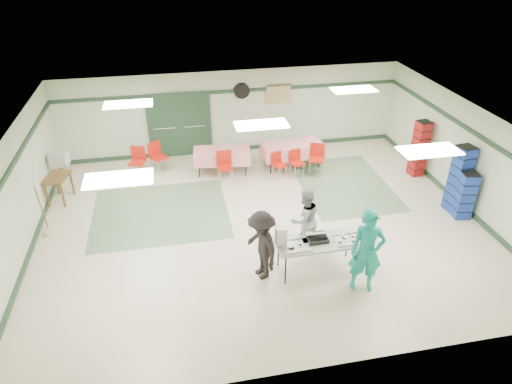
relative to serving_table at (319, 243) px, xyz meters
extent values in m
plane|color=beige|center=(-0.84, 2.00, -0.72)|extent=(11.00, 11.00, 0.00)
plane|color=white|center=(-0.84, 2.00, 1.98)|extent=(11.00, 11.00, 0.00)
plane|color=beige|center=(-0.84, 6.50, 0.63)|extent=(11.00, 0.00, 11.00)
plane|color=beige|center=(-0.84, -2.50, 0.63)|extent=(11.00, 0.00, 11.00)
plane|color=beige|center=(-6.34, 2.00, 0.63)|extent=(0.00, 9.00, 9.00)
plane|color=beige|center=(4.66, 2.00, 0.63)|extent=(0.00, 9.00, 9.00)
cube|color=#203C27|center=(-0.84, 6.47, 1.33)|extent=(11.00, 0.06, 0.10)
cube|color=#203C27|center=(-0.84, 6.47, -0.66)|extent=(11.00, 0.06, 0.12)
cube|color=#203C27|center=(-6.31, 2.00, 1.33)|extent=(0.06, 9.00, 0.10)
cube|color=#203C27|center=(-6.31, 2.00, -0.66)|extent=(0.06, 9.00, 0.12)
cube|color=#203C27|center=(4.63, 2.00, 1.33)|extent=(0.06, 9.00, 0.10)
cube|color=#203C27|center=(4.63, 2.00, -0.66)|extent=(0.06, 9.00, 0.12)
cube|color=slate|center=(-3.34, 3.00, -0.71)|extent=(3.50, 3.00, 0.01)
cube|color=slate|center=(1.96, 3.50, -0.71)|extent=(2.50, 3.50, 0.01)
cube|color=#939693|center=(-3.04, 6.44, 0.33)|extent=(0.90, 0.06, 2.10)
cube|color=#939693|center=(-2.09, 6.44, 0.33)|extent=(0.90, 0.06, 2.10)
cube|color=#203C27|center=(-2.57, 6.42, 0.33)|extent=(2.00, 0.03, 2.15)
cylinder|color=black|center=(-0.54, 6.44, 1.33)|extent=(0.50, 0.10, 0.50)
cube|color=tan|center=(0.66, 6.44, 1.13)|extent=(0.80, 0.02, 0.60)
cube|color=#B3B3AE|center=(0.00, 0.00, 0.02)|extent=(1.86, 0.77, 0.04)
cylinder|color=black|center=(-0.80, -0.31, -0.36)|extent=(0.04, 0.04, 0.72)
cylinder|color=black|center=(0.80, -0.29, -0.36)|extent=(0.04, 0.04, 0.72)
cylinder|color=black|center=(-0.80, 0.29, -0.36)|extent=(0.04, 0.04, 0.72)
cylinder|color=black|center=(0.80, 0.31, -0.36)|extent=(0.04, 0.04, 0.72)
cube|color=silver|center=(0.61, -0.09, 0.06)|extent=(0.57, 0.43, 0.02)
cube|color=silver|center=(-0.07, 0.12, 0.06)|extent=(0.56, 0.43, 0.02)
cube|color=silver|center=(-0.54, -0.09, 0.06)|extent=(0.62, 0.47, 0.02)
cube|color=black|center=(-0.03, 0.01, 0.08)|extent=(0.44, 0.28, 0.08)
cube|color=white|center=(-0.81, 0.07, 0.25)|extent=(0.22, 0.21, 0.41)
imported|color=teal|center=(0.74, -0.74, 0.22)|extent=(0.77, 0.60, 1.87)
imported|color=gray|center=(-0.07, 0.85, 0.06)|extent=(0.91, 0.81, 1.56)
imported|color=black|center=(-1.24, 0.04, 0.08)|extent=(0.86, 1.16, 1.60)
cube|color=red|center=(0.78, 4.97, 0.02)|extent=(1.92, 0.92, 0.05)
cube|color=red|center=(0.78, 4.97, -0.17)|extent=(1.93, 0.94, 0.40)
cylinder|color=black|center=(0.01, 4.61, -0.36)|extent=(0.04, 0.04, 0.72)
cylinder|color=black|center=(1.58, 4.70, -0.36)|extent=(0.04, 0.04, 0.72)
cylinder|color=black|center=(-0.02, 5.24, -0.36)|extent=(0.04, 0.04, 0.72)
cylinder|color=black|center=(1.54, 5.33, -0.36)|extent=(0.04, 0.04, 0.72)
cube|color=red|center=(-1.42, 4.97, 0.02)|extent=(1.75, 0.91, 0.05)
cube|color=red|center=(-1.42, 4.97, -0.17)|extent=(1.75, 0.93, 0.40)
cylinder|color=black|center=(-2.15, 4.77, -0.36)|extent=(0.04, 0.04, 0.72)
cylinder|color=black|center=(-0.76, 4.61, -0.36)|extent=(0.04, 0.04, 0.72)
cylinder|color=black|center=(-2.08, 5.33, -0.36)|extent=(0.04, 0.04, 0.72)
cylinder|color=black|center=(-0.70, 5.17, -0.36)|extent=(0.04, 0.04, 0.72)
cube|color=red|center=(0.75, 4.32, -0.30)|extent=(0.46, 0.46, 0.04)
cube|color=red|center=(0.71, 4.48, -0.10)|extent=(0.37, 0.13, 0.38)
cylinder|color=silver|center=(0.64, 4.14, -0.52)|extent=(0.02, 0.02, 0.40)
cylinder|color=silver|center=(0.94, 4.21, -0.52)|extent=(0.02, 0.02, 0.40)
cylinder|color=silver|center=(0.57, 4.43, -0.52)|extent=(0.02, 0.02, 0.40)
cylinder|color=silver|center=(0.86, 4.50, -0.52)|extent=(0.02, 0.02, 0.40)
cube|color=red|center=(0.20, 4.32, -0.32)|extent=(0.48, 0.48, 0.04)
cube|color=red|center=(0.14, 4.47, -0.12)|extent=(0.35, 0.18, 0.36)
cylinder|color=silver|center=(0.13, 4.13, -0.53)|extent=(0.02, 0.02, 0.38)
cylinder|color=silver|center=(0.40, 4.24, -0.53)|extent=(0.02, 0.02, 0.38)
cylinder|color=silver|center=(0.01, 4.39, -0.53)|extent=(0.02, 0.02, 0.38)
cylinder|color=silver|center=(0.28, 4.51, -0.53)|extent=(0.02, 0.02, 0.38)
cube|color=red|center=(1.35, 4.32, -0.24)|extent=(0.55, 0.55, 0.04)
cube|color=red|center=(1.41, 4.50, 0.00)|extent=(0.42, 0.18, 0.44)
cylinder|color=silver|center=(1.13, 4.21, -0.49)|extent=(0.02, 0.02, 0.46)
cylinder|color=silver|center=(1.46, 4.10, -0.49)|extent=(0.02, 0.02, 0.46)
cylinder|color=silver|center=(1.24, 4.54, -0.49)|extent=(0.02, 0.02, 0.46)
cylinder|color=silver|center=(1.57, 4.43, -0.49)|extent=(0.02, 0.02, 0.46)
cube|color=red|center=(-1.42, 4.32, -0.24)|extent=(0.44, 0.44, 0.04)
cube|color=red|center=(-1.42, 4.52, 0.01)|extent=(0.44, 0.05, 0.44)
cylinder|color=silver|center=(-1.59, 4.14, -0.49)|extent=(0.02, 0.02, 0.46)
cylinder|color=silver|center=(-1.24, 4.15, -0.49)|extent=(0.02, 0.02, 0.46)
cylinder|color=silver|center=(-1.60, 4.49, -0.49)|extent=(0.02, 0.02, 0.46)
cylinder|color=silver|center=(-1.25, 4.50, -0.49)|extent=(0.02, 0.02, 0.46)
cube|color=red|center=(-3.30, 5.37, -0.23)|extent=(0.61, 0.61, 0.04)
cube|color=red|center=(-3.41, 5.53, 0.01)|extent=(0.39, 0.28, 0.44)
cylinder|color=silver|center=(-3.35, 5.12, -0.49)|extent=(0.02, 0.02, 0.46)
cylinder|color=silver|center=(-3.06, 5.32, -0.49)|extent=(0.02, 0.02, 0.46)
cylinder|color=silver|center=(-3.55, 5.42, -0.49)|extent=(0.02, 0.02, 0.46)
cylinder|color=silver|center=(-3.26, 5.61, -0.49)|extent=(0.02, 0.02, 0.46)
cube|color=red|center=(-3.94, 5.17, -0.24)|extent=(0.54, 0.54, 0.04)
cube|color=red|center=(-3.88, 5.35, -0.01)|extent=(0.42, 0.17, 0.43)
cylinder|color=silver|center=(-4.16, 5.06, -0.49)|extent=(0.02, 0.02, 0.45)
cylinder|color=silver|center=(-3.83, 4.95, -0.49)|extent=(0.02, 0.02, 0.45)
cylinder|color=silver|center=(-4.05, 5.38, -0.49)|extent=(0.02, 0.02, 0.45)
cylinder|color=silver|center=(-3.73, 5.28, -0.49)|extent=(0.02, 0.02, 0.45)
cube|color=navy|center=(4.31, 1.30, -0.08)|extent=(0.46, 0.46, 1.27)
cube|color=maroon|center=(4.31, 3.70, 0.14)|extent=(0.42, 0.42, 1.71)
cube|color=navy|center=(4.31, 1.67, 0.20)|extent=(0.44, 0.44, 1.83)
cube|color=brown|center=(-5.99, 4.19, 0.00)|extent=(0.69, 0.92, 0.05)
cube|color=brown|center=(-6.27, 3.90, -0.37)|extent=(0.05, 0.05, 0.70)
cube|color=brown|center=(-5.85, 3.81, -0.37)|extent=(0.05, 0.05, 0.70)
cube|color=brown|center=(-6.13, 4.57, -0.37)|extent=(0.05, 0.05, 0.70)
cube|color=brown|center=(-5.71, 4.48, -0.37)|extent=(0.05, 0.05, 0.70)
cube|color=#B0B0AB|center=(-5.99, 4.87, 0.21)|extent=(0.51, 0.46, 0.36)
cylinder|color=brown|center=(-6.07, 2.61, -0.02)|extent=(0.08, 0.22, 1.33)
camera|label=1|loc=(-2.84, -7.42, 5.82)|focal=32.00mm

